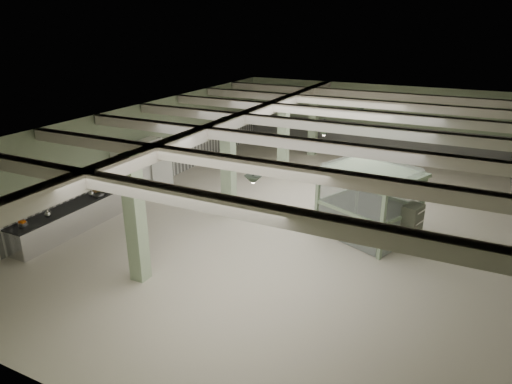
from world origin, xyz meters
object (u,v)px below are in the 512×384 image
at_px(prep_counter, 74,218).
at_px(guard_booth, 370,191).
at_px(walkin_cooler, 140,170).
at_px(filing_cabinet, 411,227).

relative_size(prep_counter, guard_booth, 1.33).
distance_m(prep_counter, guard_booth, 9.93).
bearing_deg(guard_booth, prep_counter, -132.41).
height_order(walkin_cooler, guard_booth, guard_booth).
distance_m(prep_counter, filing_cabinet, 11.07).
xyz_separation_m(guard_booth, filing_cabinet, (1.44, -0.37, -0.85)).
height_order(prep_counter, walkin_cooler, walkin_cooler).
bearing_deg(prep_counter, walkin_cooler, 91.34).
bearing_deg(filing_cabinet, walkin_cooler, -162.49).
distance_m(walkin_cooler, filing_cabinet, 10.52).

